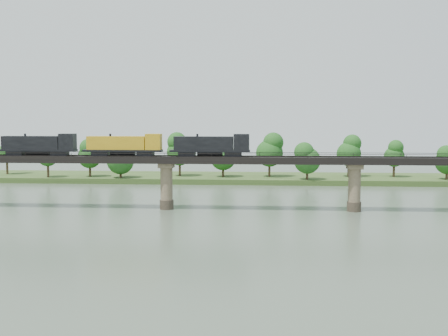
{
  "coord_description": "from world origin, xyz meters",
  "views": [
    {
      "loc": [
        20.88,
        -88.87,
        19.98
      ],
      "look_at": [
        12.45,
        30.0,
        9.0
      ],
      "focal_mm": 45.0,
      "sensor_mm": 36.0,
      "label": 1
    }
  ],
  "objects": [
    {
      "name": "ground",
      "position": [
        0.0,
        0.0,
        0.0
      ],
      "size": [
        400.0,
        400.0,
        0.0
      ],
      "primitive_type": "plane",
      "color": "#3E4D3C",
      "rests_on": "ground"
    },
    {
      "name": "far_bank",
      "position": [
        0.0,
        85.0,
        0.8
      ],
      "size": [
        300.0,
        24.0,
        1.6
      ],
      "primitive_type": "cube",
      "color": "#314A1D",
      "rests_on": "ground"
    },
    {
      "name": "bridge",
      "position": [
        0.0,
        30.0,
        5.46
      ],
      "size": [
        236.0,
        30.0,
        11.5
      ],
      "color": "#473A2D",
      "rests_on": "ground"
    },
    {
      "name": "bridge_superstructure",
      "position": [
        0.0,
        30.0,
        11.79
      ],
      "size": [
        220.0,
        4.9,
        0.75
      ],
      "color": "black",
      "rests_on": "bridge"
    },
    {
      "name": "far_treeline",
      "position": [
        -8.21,
        80.52,
        8.83
      ],
      "size": [
        289.06,
        17.54,
        13.6
      ],
      "color": "#382619",
      "rests_on": "far_bank"
    },
    {
      "name": "freight_train",
      "position": [
        -15.59,
        30.0,
        13.78
      ],
      "size": [
        69.25,
        2.7,
        4.77
      ],
      "color": "black",
      "rests_on": "bridge"
    }
  ]
}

